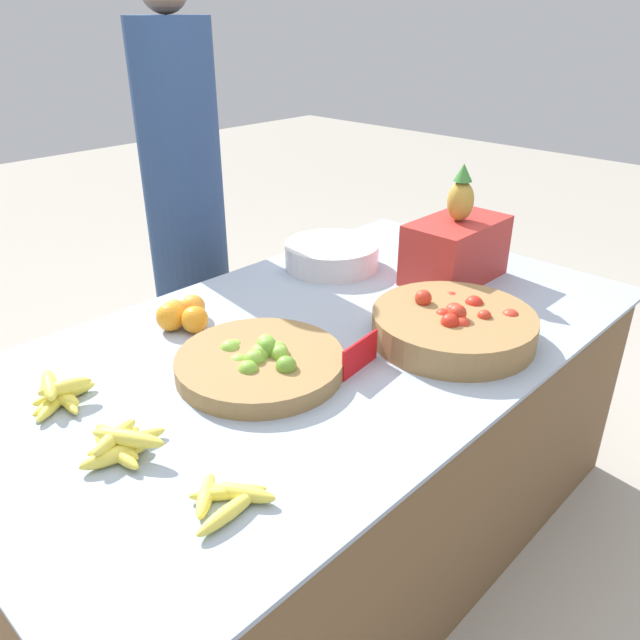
{
  "coord_description": "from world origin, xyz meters",
  "views": [
    {
      "loc": [
        -1.07,
        -1.03,
        1.49
      ],
      "look_at": [
        0.0,
        0.0,
        0.74
      ],
      "focal_mm": 35.0,
      "sensor_mm": 36.0,
      "label": 1
    }
  ],
  "objects": [
    {
      "name": "banana_bunch_middle_right",
      "position": [
        -0.63,
        0.2,
        0.71
      ],
      "size": [
        0.17,
        0.17,
        0.06
      ],
      "color": "#EFDB4C",
      "rests_on": "market_table"
    },
    {
      "name": "banana_bunch_front_center",
      "position": [
        -0.63,
        -0.06,
        0.71
      ],
      "size": [
        0.19,
        0.19,
        0.06
      ],
      "color": "#EFDB4C",
      "rests_on": "market_table"
    },
    {
      "name": "banana_bunch_front_right",
      "position": [
        -0.57,
        -0.32,
        0.7
      ],
      "size": [
        0.17,
        0.16,
        0.03
      ],
      "color": "#EFDB4C",
      "rests_on": "market_table"
    },
    {
      "name": "market_table",
      "position": [
        0.0,
        0.0,
        0.35
      ],
      "size": [
        1.88,
        1.07,
        0.69
      ],
      "color": "brown",
      "rests_on": "ground_plane"
    },
    {
      "name": "orange_pile",
      "position": [
        -0.22,
        0.32,
        0.73
      ],
      "size": [
        0.16,
        0.15,
        0.08
      ],
      "color": "orange",
      "rests_on": "market_table"
    },
    {
      "name": "produce_crate",
      "position": [
        0.59,
        -0.03,
        0.8
      ],
      "size": [
        0.34,
        0.2,
        0.38
      ],
      "color": "#B22D28",
      "rests_on": "market_table"
    },
    {
      "name": "price_sign",
      "position": [
        -0.05,
        -0.19,
        0.73
      ],
      "size": [
        0.14,
        0.02,
        0.08
      ],
      "rotation": [
        0.0,
        0.0,
        0.12
      ],
      "color": "red",
      "rests_on": "market_table"
    },
    {
      "name": "metal_bowl",
      "position": [
        0.39,
        0.32,
        0.73
      ],
      "size": [
        0.32,
        0.32,
        0.08
      ],
      "color": "silver",
      "rests_on": "market_table"
    },
    {
      "name": "vendor_person",
      "position": [
        0.18,
        0.86,
        0.76
      ],
      "size": [
        0.28,
        0.28,
        1.62
      ],
      "color": "navy",
      "rests_on": "ground_plane"
    },
    {
      "name": "lime_bowl",
      "position": [
        -0.23,
        -0.02,
        0.72
      ],
      "size": [
        0.41,
        0.41,
        0.09
      ],
      "color": "olive",
      "rests_on": "market_table"
    },
    {
      "name": "ground_plane",
      "position": [
        0.0,
        0.0,
        0.0
      ],
      "size": [
        12.0,
        12.0,
        0.0
      ],
      "primitive_type": "plane",
      "color": "#ADA599"
    },
    {
      "name": "tomato_basket",
      "position": [
        0.23,
        -0.27,
        0.73
      ],
      "size": [
        0.43,
        0.43,
        0.12
      ],
      "color": "olive",
      "rests_on": "market_table"
    }
  ]
}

